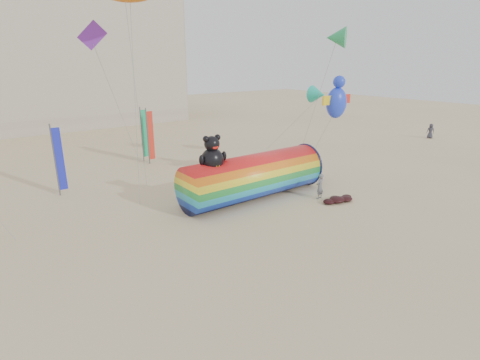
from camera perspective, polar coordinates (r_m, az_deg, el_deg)
ground at (r=22.12m, az=1.33°, el=-7.12°), size 160.00×160.00×0.00m
windsock_assembly at (r=26.15m, az=2.06°, el=0.72°), size 10.79×3.29×4.97m
kite_handler at (r=26.76m, az=12.08°, el=-0.96°), size 0.73×0.55×1.80m
fabric_bundle at (r=26.70m, az=14.74°, el=-2.86°), size 2.62×1.35×0.41m
festival_banners at (r=33.96m, az=-17.42°, el=5.62°), size 9.48×5.64×5.20m
flying_kites at (r=24.75m, az=-5.13°, el=23.31°), size 29.10×8.76×11.08m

